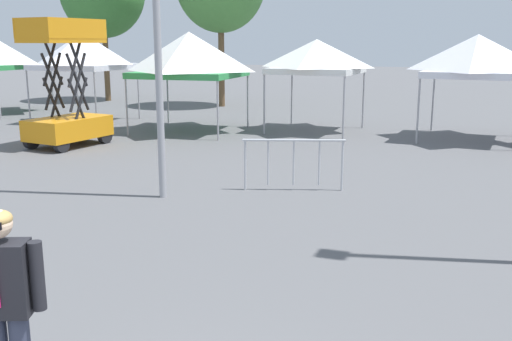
{
  "coord_description": "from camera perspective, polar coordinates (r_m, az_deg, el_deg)",
  "views": [
    {
      "loc": [
        2.17,
        -2.25,
        3.03
      ],
      "look_at": [
        -0.59,
        5.02,
        1.3
      ],
      "focal_mm": 41.05,
      "sensor_mm": 36.0,
      "label": 1
    }
  ],
  "objects": [
    {
      "name": "scissor_lift",
      "position": [
        17.97,
        -17.94,
        5.84
      ],
      "size": [
        1.69,
        2.47,
        3.64
      ],
      "color": "black",
      "rests_on": "ground"
    },
    {
      "name": "canopy_tent_right_of_center",
      "position": [
        19.33,
        20.73,
        10.4
      ],
      "size": [
        3.18,
        3.18,
        3.23
      ],
      "color": "#9E9EA3",
      "rests_on": "ground"
    },
    {
      "name": "canopy_tent_center",
      "position": [
        20.07,
        5.91,
        11.0
      ],
      "size": [
        2.93,
        2.93,
        3.09
      ],
      "color": "#9E9EA3",
      "rests_on": "ground"
    },
    {
      "name": "canopy_tent_far_right",
      "position": [
        23.22,
        -16.52,
        11.1
      ],
      "size": [
        3.09,
        3.09,
        3.34
      ],
      "color": "#9E9EA3",
      "rests_on": "ground"
    },
    {
      "name": "canopy_tent_behind_left",
      "position": [
        20.08,
        -6.53,
        11.16
      ],
      "size": [
        3.53,
        3.53,
        3.33
      ],
      "color": "#9E9EA3",
      "rests_on": "ground"
    },
    {
      "name": "person_foreground",
      "position": [
        5.1,
        -23.29,
        -11.59
      ],
      "size": [
        0.61,
        0.38,
        1.78
      ],
      "color": "#33384C",
      "rests_on": "ground"
    },
    {
      "name": "crowd_barrier_by_lift",
      "position": [
        12.0,
        3.69,
        1.56
      ],
      "size": [
        2.0,
        0.74,
        1.08
      ],
      "color": "#B7BABF",
      "rests_on": "ground"
    }
  ]
}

